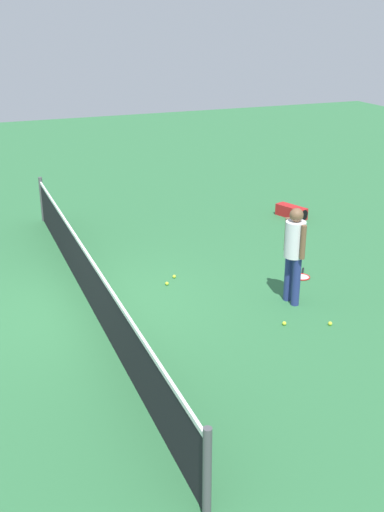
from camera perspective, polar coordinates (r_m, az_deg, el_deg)
ground_plane at (r=10.55m, az=-9.38°, el=-4.74°), size 40.00×40.00×0.00m
court_net at (r=10.34m, az=-9.55°, el=-2.25°), size 10.09×0.09×1.07m
player_near_side at (r=10.32m, az=9.56°, el=0.76°), size 0.53×0.38×1.70m
tennis_racket_near_player at (r=11.74m, az=10.25°, el=-1.89°), size 0.57×0.48×0.03m
tennis_ball_near_player at (r=11.50m, az=-1.68°, el=-1.93°), size 0.07×0.07×0.07m
tennis_ball_by_net at (r=10.06m, az=12.81°, el=-6.18°), size 0.07×0.07×0.07m
tennis_ball_midcourt at (r=9.93m, az=8.63°, el=-6.25°), size 0.07×0.07×0.07m
tennis_ball_baseline at (r=11.21m, az=-2.36°, el=-2.59°), size 0.07×0.07×0.07m
equipment_bag at (r=15.10m, az=9.39°, el=4.09°), size 0.85×0.53×0.28m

